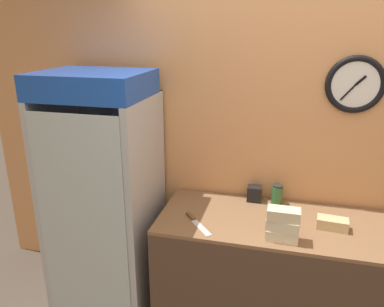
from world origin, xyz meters
TOP-DOWN VIEW (x-y plane):
  - wall_back at (0.00, 1.32)m, footprint 5.20×0.10m
  - prep_counter at (0.00, 0.91)m, footprint 1.77×0.72m
  - beverage_cooler at (-1.38, 0.96)m, footprint 0.77×0.72m
  - sandwich_stack_bottom at (-0.01, 0.67)m, footprint 0.21×0.11m
  - sandwich_stack_middle at (-0.01, 0.67)m, footprint 0.21×0.13m
  - sandwich_stack_top at (-0.01, 0.67)m, footprint 0.21×0.11m
  - sandwich_flat_left at (0.32, 0.90)m, footprint 0.21×0.12m
  - chefs_knife at (-0.61, 0.76)m, footprint 0.24×0.28m
  - condiment_jar at (-0.06, 1.21)m, footprint 0.08×0.08m
  - napkin_dispenser at (-0.24, 1.20)m, footprint 0.11×0.09m

SIDE VIEW (x-z plane):
  - prep_counter at x=0.00m, z-range 0.00..0.87m
  - chefs_knife at x=-0.61m, z-range 0.87..0.89m
  - sandwich_stack_bottom at x=-0.01m, z-range 0.87..0.94m
  - sandwich_flat_left at x=0.32m, z-range 0.87..0.95m
  - napkin_dispenser at x=-0.24m, z-range 0.87..0.99m
  - condiment_jar at x=-0.06m, z-range 0.87..1.02m
  - sandwich_stack_middle at x=-0.01m, z-range 0.94..1.02m
  - beverage_cooler at x=-1.38m, z-range 0.09..1.97m
  - sandwich_stack_top at x=-0.01m, z-range 1.02..1.09m
  - wall_back at x=0.00m, z-range 0.00..2.70m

